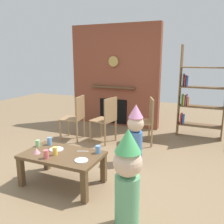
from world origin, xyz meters
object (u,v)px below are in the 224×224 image
paper_cup_near_left (38,143)px  child_with_cone_hat (127,177)px  paper_cup_center (55,151)px  coffee_table (62,159)px  bookshelf (198,95)px  paper_plate_front (81,160)px  birthday_cake_slice (36,151)px  paper_cup_far_right (46,154)px  paper_plate_rear (56,149)px  paper_cup_near_right (49,141)px  paper_cup_far_left (98,149)px  dining_chair_left (76,115)px  child_in_pink (135,132)px  dining_chair_middle (107,117)px  dining_chair_right (146,118)px

paper_cup_near_left → child_with_cone_hat: size_ratio=0.09×
paper_cup_near_left → child_with_cone_hat: child_with_cone_hat is taller
paper_cup_near_left → paper_cup_center: (0.41, -0.16, 0.01)m
coffee_table → bookshelf: bearing=61.9°
paper_plate_front → child_with_cone_hat: bearing=-25.4°
child_with_cone_hat → birthday_cake_slice: bearing=9.6°
paper_cup_center → paper_plate_front: 0.40m
paper_cup_near_left → paper_cup_center: paper_cup_center is taller
coffee_table → paper_cup_near_left: paper_cup_near_left is taller
birthday_cake_slice → paper_cup_near_left: bearing=126.2°
coffee_table → paper_cup_near_left: 0.49m
paper_cup_far_right → paper_plate_rear: bearing=100.3°
paper_cup_near_right → bookshelf: bearing=54.5°
paper_cup_near_left → paper_plate_rear: size_ratio=0.48×
bookshelf → paper_cup_center: (-1.52, -2.82, -0.40)m
bookshelf → paper_cup_far_left: 2.78m
paper_cup_far_right → paper_plate_front: bearing=13.4°
paper_cup_near_right → dining_chair_left: (-0.40, 1.38, 0.03)m
child_with_cone_hat → coffee_table: bearing=0.0°
birthday_cake_slice → paper_cup_far_right: bearing=-19.0°
paper_cup_near_left → paper_cup_far_left: size_ratio=0.87×
coffee_table → paper_plate_rear: (-0.15, 0.08, 0.08)m
bookshelf → paper_cup_far_left: (-1.04, -2.55, -0.40)m
paper_cup_far_right → paper_plate_front: (0.44, 0.10, -0.05)m
paper_cup_center → birthday_cake_slice: paper_cup_center is taller
child_in_pink → dining_chair_middle: (-0.78, 0.63, 0.01)m
dining_chair_middle → dining_chair_right: size_ratio=1.00×
coffee_table → paper_cup_center: 0.15m
dining_chair_left → dining_chair_middle: size_ratio=1.00×
bookshelf → paper_cup_far_right: bookshelf is taller
coffee_table → paper_cup_center: paper_cup_center is taller
bookshelf → paper_cup_far_right: bearing=-117.9°
coffee_table → dining_chair_middle: 1.68m
coffee_table → dining_chair_middle: bearing=94.1°
birthday_cake_slice → dining_chair_left: size_ratio=0.11×
paper_cup_near_right → paper_cup_far_right: bearing=-57.4°
paper_cup_center → dining_chair_right: size_ratio=0.12×
coffee_table → paper_plate_rear: 0.18m
dining_chair_middle → paper_cup_far_left: bearing=121.4°
paper_cup_center → dining_chair_right: bearing=71.4°
paper_cup_near_left → dining_chair_right: dining_chair_right is taller
paper_cup_near_left → birthday_cake_slice: bearing=-53.8°
paper_plate_rear → birthday_cake_slice: bearing=-129.3°
bookshelf → dining_chair_left: 2.54m
child_in_pink → dining_chair_right: size_ratio=1.05×
paper_cup_near_right → dining_chair_right: dining_chair_right is taller
paper_cup_far_left → paper_plate_rear: paper_cup_far_left is taller
paper_cup_near_right → paper_cup_near_left: bearing=-134.9°
paper_cup_near_left → child_in_pink: child_in_pink is taller
child_in_pink → paper_cup_far_left: bearing=16.6°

